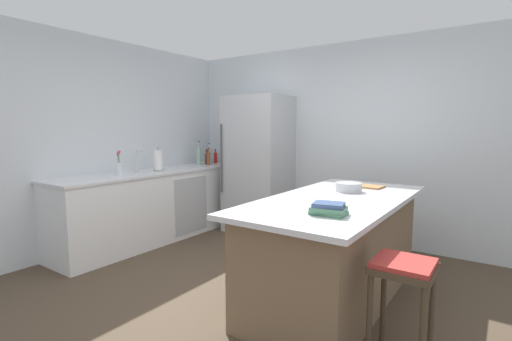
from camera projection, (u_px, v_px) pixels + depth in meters
The scene contains 18 objects.
ground_plane at pixel (248, 300), 3.20m from camera, with size 7.20×7.20×0.00m, color #4C3D2D.
wall_rear at pixel (347, 143), 4.88m from camera, with size 6.00×0.10×2.60m, color silver.
wall_left at pixel (84, 144), 4.43m from camera, with size 0.10×6.00×2.60m, color silver.
counter_run_left at pixel (155, 205), 4.92m from camera, with size 0.68×2.76×0.93m.
kitchen_island at pixel (336, 248), 3.19m from camera, with size 1.01×2.18×0.90m.
refrigerator at pixel (258, 165), 5.27m from camera, with size 0.85×0.71×1.94m.
bar_stool at pixel (403, 281), 2.24m from camera, with size 0.36×0.36×0.70m.
sink_faucet at pixel (137, 160), 4.68m from camera, with size 0.15×0.05×0.30m.
flower_vase at pixel (119, 167), 4.40m from camera, with size 0.09×0.09×0.30m.
paper_towel_roll at pixel (158, 161), 4.86m from camera, with size 0.14×0.14×0.31m.
hot_sauce_bottle at pixel (215, 158), 5.91m from camera, with size 0.05×0.05×0.23m.
soda_bottle at pixel (209, 155), 5.84m from camera, with size 0.07×0.07×0.32m.
syrup_bottle at pixel (207, 158), 5.76m from camera, with size 0.07×0.07×0.23m.
vinegar_bottle at pixel (209, 158), 5.61m from camera, with size 0.05×0.05×0.27m.
gin_bottle at pixel (199, 156), 5.59m from camera, with size 0.07×0.07×0.37m.
cookbook_stack at pixel (329, 209), 2.53m from camera, with size 0.25×0.21×0.09m.
mixing_bowl at pixel (348, 187), 3.45m from camera, with size 0.25×0.25×0.08m.
cutting_board at pixel (364, 186), 3.72m from camera, with size 0.37×0.24×0.02m.
Camera 1 is at (1.79, -2.46, 1.50)m, focal length 25.71 mm.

